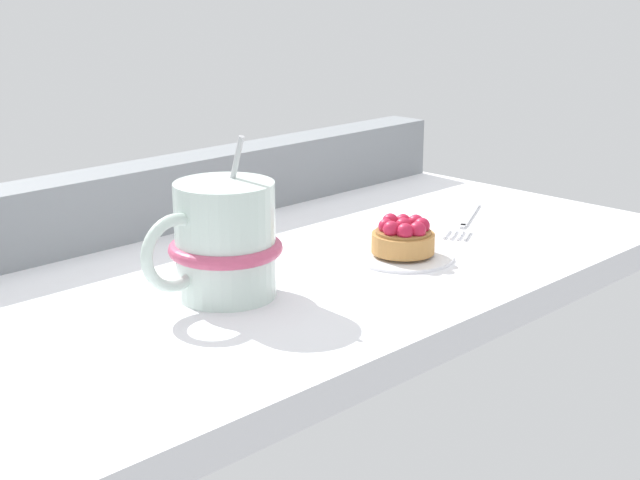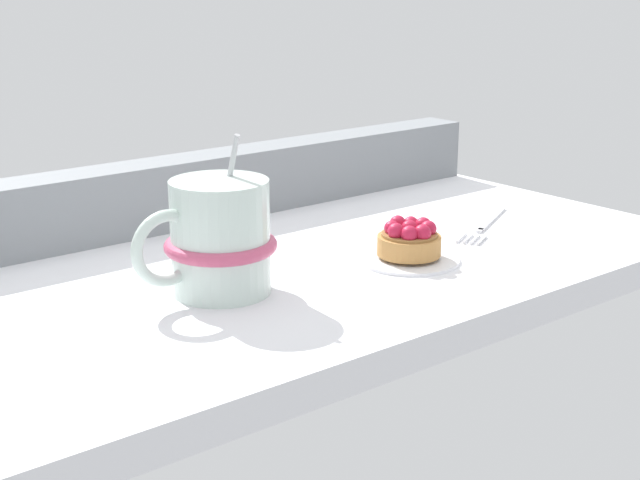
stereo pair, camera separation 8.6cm
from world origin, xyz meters
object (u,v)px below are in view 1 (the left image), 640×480
dessert_plate (403,255)px  coffee_mug (223,241)px  dessert_fork (466,220)px  raspberry_tart (403,237)px

dessert_plate → coffee_mug: size_ratio=0.71×
dessert_fork → dessert_plate: bearing=-167.0°
coffee_mug → dessert_fork: size_ratio=0.95×
raspberry_tart → dessert_fork: (15.37, 3.59, -1.93)cm
coffee_mug → dessert_fork: 35.15cm
coffee_mug → dessert_fork: (34.83, -0.47, -4.71)cm
raspberry_tart → coffee_mug: bearing=168.2°
raspberry_tart → dessert_fork: 15.90cm
raspberry_tart → dessert_fork: raspberry_tart is taller
dessert_plate → dessert_fork: same height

